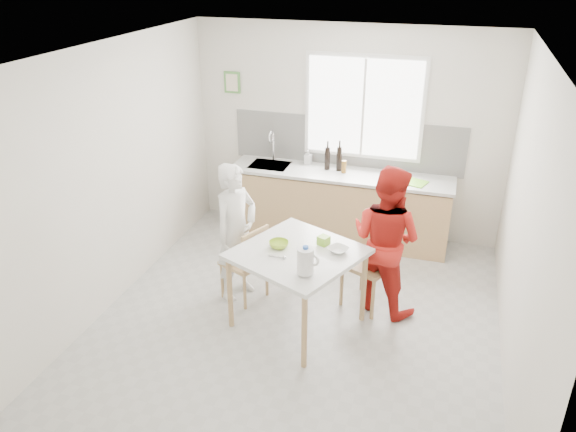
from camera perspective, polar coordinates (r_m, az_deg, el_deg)
name	(u,v)px	position (r m, az deg, el deg)	size (l,w,h in m)	color
ground	(297,320)	(5.92, 0.94, -10.53)	(4.50, 4.50, 0.00)	#B7B7B2
room_shell	(299,172)	(5.12, 1.08, 4.51)	(4.50, 4.50, 4.50)	silver
window	(364,108)	(7.14, 7.70, 10.86)	(1.50, 0.06, 1.30)	white
backsplash	(346,143)	(7.32, 5.95, 7.43)	(3.00, 0.02, 0.65)	white
picture_frame	(232,82)	(7.58, -5.70, 13.35)	(0.22, 0.03, 0.28)	#529343
kitchen_counter	(339,208)	(7.35, 5.18, 0.78)	(2.84, 0.64, 1.37)	tan
dining_table	(298,259)	(5.48, 0.98, -4.43)	(1.42, 1.42, 0.83)	white
chair_left	(248,260)	(6.01, -4.07, -4.50)	(0.53, 0.53, 0.87)	tan
chair_far	(373,257)	(5.99, 8.63, -4.14)	(0.60, 0.60, 0.99)	tan
person_white	(236,232)	(5.98, -5.29, -1.63)	(0.56, 0.37, 1.53)	white
person_red	(386,240)	(5.81, 9.91, -2.38)	(0.78, 0.60, 1.60)	red
bowl_green	(279,244)	(5.50, -0.94, -2.90)	(0.19, 0.19, 0.06)	#9FC92E
bowl_white	(338,250)	(5.44, 5.12, -3.44)	(0.19, 0.19, 0.05)	white
milk_jug	(306,261)	(5.00, 1.82, -4.54)	(0.21, 0.15, 0.27)	white
green_box	(324,240)	(5.55, 3.64, -2.49)	(0.10, 0.10, 0.09)	#86CA2E
spoon	(276,257)	(5.33, -1.19, -4.15)	(0.01, 0.01, 0.16)	#A5A5AA
cutting_board	(412,182)	(6.98, 12.45, 3.42)	(0.35, 0.25, 0.01)	#7AD531
wine_bottle_a	(339,159)	(7.17, 5.22, 5.83)	(0.07, 0.07, 0.32)	black
wine_bottle_b	(327,158)	(7.20, 4.02, 5.88)	(0.07, 0.07, 0.30)	black
jar_amber	(344,167)	(7.12, 5.70, 5.00)	(0.06, 0.06, 0.16)	brown
soap_bottle	(308,157)	(7.39, 2.06, 6.03)	(0.09, 0.09, 0.19)	#999999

